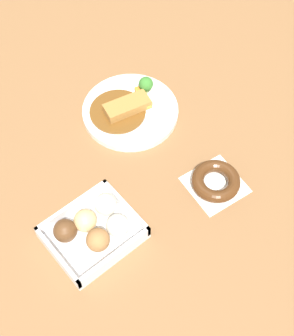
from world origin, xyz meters
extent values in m
plane|color=brown|center=(0.00, 0.00, 0.00)|extent=(1.60, 1.60, 0.00)
cylinder|color=white|center=(-0.11, -0.07, 0.01)|extent=(0.25, 0.25, 0.02)
cylinder|color=brown|center=(-0.08, -0.08, 0.02)|extent=(0.14, 0.14, 0.01)
cube|color=#A87538|center=(-0.10, -0.07, 0.04)|extent=(0.12, 0.07, 0.02)
cylinder|color=white|center=(-0.15, -0.05, 0.02)|extent=(0.07, 0.07, 0.00)
ellipsoid|color=yellow|center=(-0.15, -0.05, 0.03)|extent=(0.03, 0.03, 0.02)
cylinder|color=#8CB766|center=(-0.18, -0.09, 0.03)|extent=(0.01, 0.01, 0.02)
sphere|color=#387A2D|center=(-0.18, -0.09, 0.05)|extent=(0.04, 0.04, 0.04)
cube|color=orange|center=(-0.16, -0.10, 0.03)|extent=(0.02, 0.02, 0.02)
cube|color=white|center=(0.17, 0.15, 0.01)|extent=(0.19, 0.16, 0.01)
cube|color=white|center=(0.08, 0.15, 0.03)|extent=(0.01, 0.16, 0.03)
cube|color=white|center=(0.26, 0.15, 0.03)|extent=(0.01, 0.16, 0.03)
cube|color=white|center=(0.17, 0.07, 0.03)|extent=(0.19, 0.01, 0.03)
cube|color=white|center=(0.17, 0.23, 0.03)|extent=(0.19, 0.01, 0.03)
sphere|color=#EFE5C6|center=(0.11, 0.12, 0.04)|extent=(0.05, 0.05, 0.05)
sphere|color=#DBB77A|center=(0.17, 0.13, 0.04)|extent=(0.05, 0.05, 0.05)
sphere|color=brown|center=(0.22, 0.12, 0.04)|extent=(0.05, 0.05, 0.05)
sphere|color=silver|center=(0.12, 0.18, 0.04)|extent=(0.05, 0.05, 0.05)
sphere|color=#9E6B3D|center=(0.18, 0.18, 0.04)|extent=(0.05, 0.05, 0.05)
cube|color=white|center=(-0.13, 0.23, 0.00)|extent=(0.14, 0.14, 0.00)
torus|color=#4C2B14|center=(-0.13, 0.23, 0.02)|extent=(0.11, 0.11, 0.03)
camera|label=1|loc=(0.38, 0.58, 0.98)|focal=52.23mm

